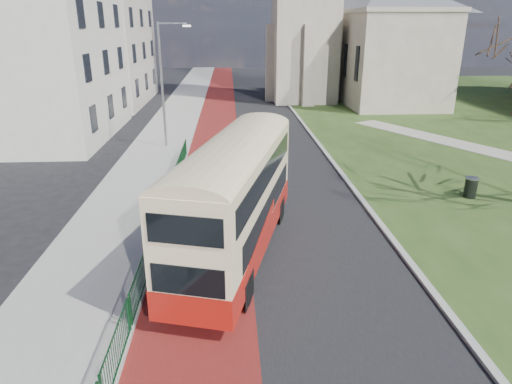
{
  "coord_description": "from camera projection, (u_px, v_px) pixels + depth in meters",
  "views": [
    {
      "loc": [
        -0.14,
        -12.74,
        7.92
      ],
      "look_at": [
        0.81,
        3.37,
        2.0
      ],
      "focal_mm": 32.0,
      "sensor_mm": 36.0,
      "label": 1
    }
  ],
  "objects": [
    {
      "name": "ground",
      "position": [
        237.0,
        287.0,
        14.67
      ],
      "size": [
        160.0,
        160.0,
        0.0
      ],
      "primitive_type": "plane",
      "color": "black",
      "rests_on": "ground"
    },
    {
      "name": "road_carriageway",
      "position": [
        252.0,
        140.0,
        33.5
      ],
      "size": [
        9.0,
        120.0,
        0.01
      ],
      "primitive_type": "cube",
      "color": "black",
      "rests_on": "ground"
    },
    {
      "name": "bus_lane",
      "position": [
        215.0,
        140.0,
        33.35
      ],
      "size": [
        3.4,
        120.0,
        0.01
      ],
      "primitive_type": "cube",
      "color": "#591414",
      "rests_on": "ground"
    },
    {
      "name": "pavement_west",
      "position": [
        163.0,
        140.0,
        33.12
      ],
      "size": [
        4.0,
        120.0,
        0.12
      ],
      "primitive_type": "cube",
      "color": "gray",
      "rests_on": "ground"
    },
    {
      "name": "kerb_west",
      "position": [
        191.0,
        140.0,
        33.23
      ],
      "size": [
        0.25,
        120.0,
        0.13
      ],
      "primitive_type": "cube",
      "color": "#999993",
      "rests_on": "ground"
    },
    {
      "name": "kerb_east",
      "position": [
        310.0,
        132.0,
        35.6
      ],
      "size": [
        0.25,
        80.0,
        0.13
      ],
      "primitive_type": "cube",
      "color": "#999993",
      "rests_on": "ground"
    },
    {
      "name": "pedestrian_railing",
      "position": [
        161.0,
        223.0,
        18.07
      ],
      "size": [
        0.07,
        24.0,
        1.12
      ],
      "color": "#0D3C1D",
      "rests_on": "ground"
    },
    {
      "name": "street_block_near",
      "position": [
        32.0,
        46.0,
        32.27
      ],
      "size": [
        10.3,
        14.3,
        13.0
      ],
      "color": "beige",
      "rests_on": "ground"
    },
    {
      "name": "street_block_far",
      "position": [
        95.0,
        47.0,
        47.53
      ],
      "size": [
        10.3,
        16.3,
        11.5
      ],
      "color": "#B4AA99",
      "rests_on": "ground"
    },
    {
      "name": "streetlamp",
      "position": [
        164.0,
        79.0,
        29.72
      ],
      "size": [
        2.13,
        0.18,
        8.0
      ],
      "color": "gray",
      "rests_on": "pavement_west"
    },
    {
      "name": "bus",
      "position": [
        236.0,
        194.0,
        15.93
      ],
      "size": [
        4.85,
        10.25,
        4.18
      ],
      "rotation": [
        0.0,
        0.0,
        -0.26
      ],
      "color": "#A3160F",
      "rests_on": "ground"
    },
    {
      "name": "litter_bin",
      "position": [
        471.0,
        187.0,
        22.04
      ],
      "size": [
        0.73,
        0.73,
        1.0
      ],
      "rotation": [
        0.0,
        0.0,
        0.2
      ],
      "color": "black",
      "rests_on": "grass_green"
    }
  ]
}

